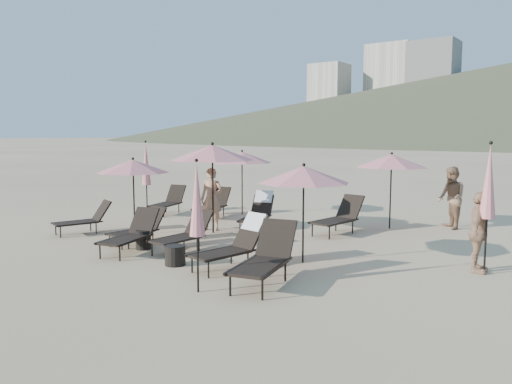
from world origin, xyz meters
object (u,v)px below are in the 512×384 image
Objects in this scene: umbrella_open_1 at (212,153)px; umbrella_open_2 at (304,175)px; beachgoer_b at (451,198)px; side_table_0 at (143,240)px; lounger_6 at (169,201)px; beachgoer_c at (478,232)px; lounger_1 at (139,228)px; lounger_8 at (258,211)px; lounger_4 at (234,243)px; lounger_9 at (339,216)px; umbrella_closed_2 at (146,164)px; lounger_0 at (85,219)px; side_table_1 at (175,255)px; lounger_3 at (184,233)px; lounger_7 at (213,204)px; umbrella_open_0 at (133,166)px; umbrella_closed_0 at (197,200)px; lounger_2 at (131,233)px; umbrella_open_3 at (242,157)px; umbrella_open_4 at (392,161)px; beachgoer_a at (212,199)px; umbrella_closed_1 at (489,182)px; lounger_5 at (265,257)px.

umbrella_open_1 is 3.89m from umbrella_open_2.
beachgoer_b is at bearing 75.92° from umbrella_open_2.
umbrella_open_2 is 4.17m from side_table_0.
lounger_6 is 3.85× the size of side_table_0.
beachgoer_c is (1.69, -4.42, -0.10)m from beachgoer_b.
lounger_1 is 3.54m from lounger_8.
lounger_4 is 4.04m from umbrella_open_1.
lounger_9 is 6.47m from umbrella_closed_2.
side_table_0 is at bearing 10.82° from lounger_0.
beachgoer_b is (7.86, 6.59, 0.49)m from lounger_0.
side_table_1 is at bearing -62.01° from umbrella_open_1.
side_table_0 is (-0.93, -0.40, -0.20)m from lounger_3.
lounger_7 is at bearing -4.47° from lounger_6.
umbrella_open_0 is 5.49m from umbrella_closed_0.
umbrella_closed_2 is 9.33m from beachgoer_b.
lounger_6 is 1.00× the size of lounger_7.
lounger_2 is at bearing 3.38° from lounger_0.
lounger_7 reaches higher than lounger_6.
lounger_8 is 2.19m from umbrella_open_1.
umbrella_closed_2 is at bearing 169.42° from umbrella_open_1.
beachgoer_b is at bearing 51.73° from lounger_1.
side_table_1 is (-1.60, 1.04, -1.39)m from umbrella_closed_0.
lounger_7 is (-1.71, 4.80, -0.00)m from lounger_2.
umbrella_open_3 reaches higher than beachgoer_b.
lounger_1 is 0.95× the size of beachgoer_c.
lounger_8 is 6.25m from beachgoer_c.
lounger_1 is 0.86× the size of lounger_4.
umbrella_open_1 is 5.53× the size of side_table_0.
beachgoer_c is at bearing 41.50° from lounger_4.
beachgoer_b is 4.73m from beachgoer_c.
umbrella_open_4 is 1.25× the size of beachgoer_a.
beachgoer_b is (2.25, 2.53, 0.42)m from lounger_9.
umbrella_open_4 is at bearing 57.94° from side_table_0.
umbrella_closed_1 is (10.35, -1.67, 1.35)m from lounger_6.
umbrella_closed_1 is 7.52m from side_table_0.
lounger_9 is (4.55, -0.03, 0.03)m from lounger_7.
umbrella_closed_0 reaches higher than side_table_1.
umbrella_open_3 is at bearing 119.38° from lounger_8.
beachgoer_a is 6.81m from beachgoer_b.
lounger_5 is 0.93× the size of umbrella_open_2.
umbrella_open_2 is at bearing -41.06° from umbrella_open_3.
lounger_0 is at bearing -86.12° from beachgoer_b.
side_table_1 is (2.92, -6.04, -1.72)m from umbrella_open_3.
lounger_6 is at bearing 154.59° from umbrella_open_1.
umbrella_closed_2 reaches higher than beachgoer_b.
umbrella_open_3 is at bearing 103.19° from side_table_0.
lounger_3 is 3.55× the size of side_table_0.
lounger_5 is 5.06m from lounger_9.
umbrella_open_1 is (-3.87, 3.02, 1.70)m from lounger_5.
umbrella_open_2 is (3.64, -1.32, -0.34)m from umbrella_open_1.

